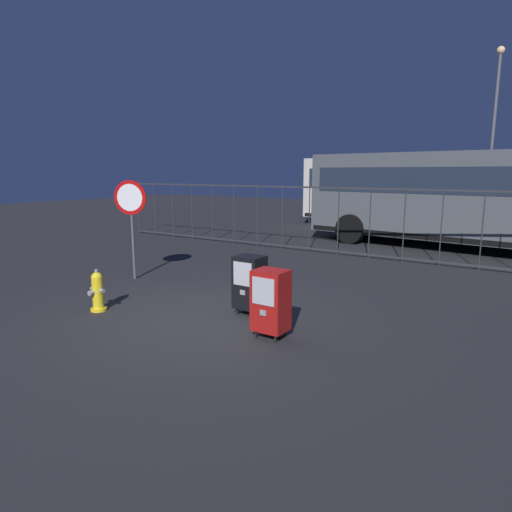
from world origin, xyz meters
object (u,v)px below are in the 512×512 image
bus_far (428,189)px  street_light_near_left (494,126)px  fire_hydrant (97,291)px  newspaper_box_secondary (250,282)px  bus_near (481,195)px  stop_sign (131,209)px  newspaper_box_primary (271,300)px

bus_far → street_light_near_left: (1.90, 2.54, 2.60)m
bus_far → street_light_near_left: bearing=58.2°
fire_hydrant → newspaper_box_secondary: (2.33, 1.32, 0.22)m
newspaper_box_secondary → fire_hydrant: bearing=-150.6°
bus_far → street_light_near_left: street_light_near_left is taller
bus_near → newspaper_box_secondary: bearing=-97.9°
fire_hydrant → bus_far: (2.09, 14.56, 1.36)m
stop_sign → street_light_near_left: street_light_near_left is taller
newspaper_box_primary → bus_near: bus_near is taller
fire_hydrant → newspaper_box_secondary: newspaper_box_secondary is taller
fire_hydrant → stop_sign: (-1.33, 1.97, 1.25)m
fire_hydrant → newspaper_box_primary: bearing=10.4°
fire_hydrant → newspaper_box_secondary: 2.69m
bus_near → stop_sign: bearing=-119.1°
newspaper_box_primary → bus_far: (-1.12, 13.97, 1.14)m
newspaper_box_secondary → bus_far: 13.30m
fire_hydrant → bus_near: size_ratio=0.07×
street_light_near_left → newspaper_box_secondary: bearing=-96.0°
newspaper_box_secondary → stop_sign: stop_sign is taller
newspaper_box_primary → bus_far: bearing=94.6°
newspaper_box_primary → newspaper_box_secondary: (-0.88, 0.73, 0.00)m
fire_hydrant → bus_far: 14.77m
newspaper_box_primary → newspaper_box_secondary: size_ratio=1.00×
newspaper_box_secondary → street_light_near_left: 16.31m
fire_hydrant → newspaper_box_primary: (3.21, 0.59, 0.22)m
fire_hydrant → newspaper_box_primary: newspaper_box_primary is taller
newspaper_box_primary → stop_sign: size_ratio=0.46×
bus_near → bus_far: bearing=127.0°
stop_sign → newspaper_box_secondary: bearing=-10.2°
stop_sign → fire_hydrant: bearing=-56.1°
newspaper_box_secondary → bus_far: bearing=91.1°
stop_sign → bus_near: 10.28m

